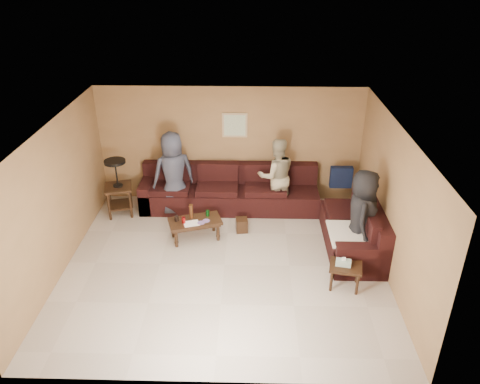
{
  "coord_description": "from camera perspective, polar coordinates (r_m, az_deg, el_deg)",
  "views": [
    {
      "loc": [
        0.44,
        -6.67,
        4.92
      ],
      "look_at": [
        0.25,
        0.85,
        1.0
      ],
      "focal_mm": 35.0,
      "sensor_mm": 36.0,
      "label": 1
    }
  ],
  "objects": [
    {
      "name": "sectional_sofa",
      "position": [
        9.39,
        3.55,
        -1.81
      ],
      "size": [
        4.65,
        2.9,
        0.97
      ],
      "color": "black",
      "rests_on": "ground"
    },
    {
      "name": "coffee_table",
      "position": [
        8.84,
        -5.53,
        -3.74
      ],
      "size": [
        1.07,
        0.76,
        0.69
      ],
      "rotation": [
        0.0,
        0.0,
        0.31
      ],
      "color": "#301C10",
      "rests_on": "ground"
    },
    {
      "name": "person_left",
      "position": [
        9.57,
        -8.11,
        2.24
      ],
      "size": [
        1.01,
        0.85,
        1.75
      ],
      "primitive_type": "imported",
      "rotation": [
        0.0,
        0.0,
        3.55
      ],
      "color": "#313544",
      "rests_on": "ground"
    },
    {
      "name": "person_middle",
      "position": [
        9.57,
        4.45,
        1.98
      ],
      "size": [
        0.89,
        0.75,
        1.61
      ],
      "primitive_type": "imported",
      "rotation": [
        0.0,
        0.0,
        3.34
      ],
      "color": "tan",
      "rests_on": "ground"
    },
    {
      "name": "end_table_left",
      "position": [
        9.81,
        -14.64,
        0.66
      ],
      "size": [
        0.64,
        0.64,
        1.21
      ],
      "rotation": [
        0.0,
        0.0,
        0.24
      ],
      "color": "#301C10",
      "rests_on": "ground"
    },
    {
      "name": "room",
      "position": [
        7.43,
        -2.1,
        1.52
      ],
      "size": [
        5.6,
        5.5,
        2.5
      ],
      "color": "#B8AB9C",
      "rests_on": "ground"
    },
    {
      "name": "waste_bin",
      "position": [
        9.14,
        0.21,
        -4.04
      ],
      "size": [
        0.25,
        0.25,
        0.27
      ],
      "primitive_type": "cube",
      "rotation": [
        0.0,
        0.0,
        0.12
      ],
      "color": "#301C10",
      "rests_on": "ground"
    },
    {
      "name": "person_right",
      "position": [
        8.29,
        14.58,
        -2.84
      ],
      "size": [
        0.68,
        0.91,
        1.7
      ],
      "primitive_type": "imported",
      "rotation": [
        0.0,
        0.0,
        1.39
      ],
      "color": "black",
      "rests_on": "ground"
    },
    {
      "name": "side_table_right",
      "position": [
        7.79,
        12.69,
        -9.01
      ],
      "size": [
        0.58,
        0.51,
        0.57
      ],
      "rotation": [
        0.0,
        0.0,
        -0.2
      ],
      "color": "#301C10",
      "rests_on": "ground"
    },
    {
      "name": "wall_art",
      "position": [
        9.7,
        -0.64,
        8.15
      ],
      "size": [
        0.52,
        0.04,
        0.52
      ],
      "color": "tan",
      "rests_on": "ground"
    }
  ]
}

